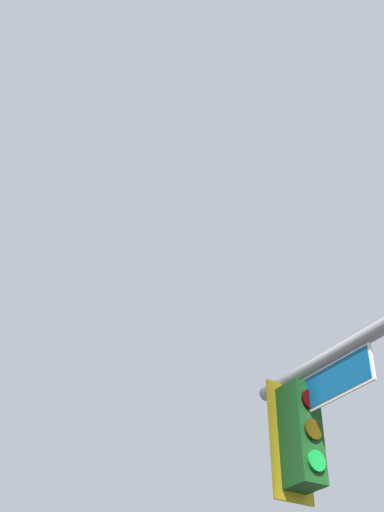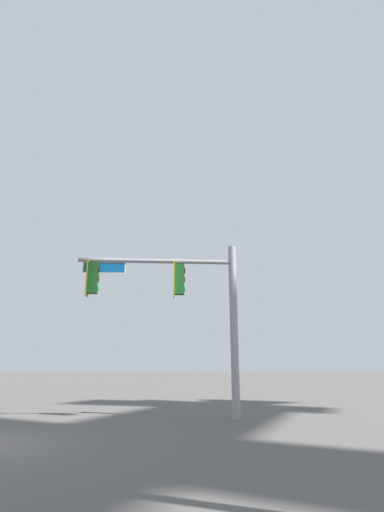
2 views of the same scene
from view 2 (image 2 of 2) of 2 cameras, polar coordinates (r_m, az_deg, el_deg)
The scene contains 1 object.
signal_pole_near at distance 14.30m, azimuth -0.87°, elevation -6.32°, with size 5.71×0.89×6.02m.
Camera 2 is at (-6.05, 9.08, 1.66)m, focal length 28.00 mm.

